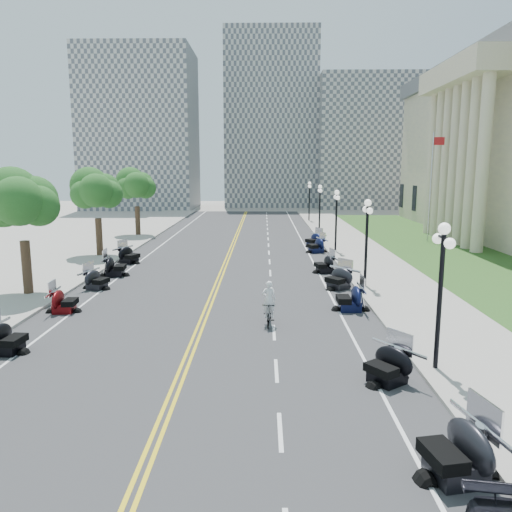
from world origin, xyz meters
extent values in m
plane|color=gray|center=(0.00, 0.00, 0.00)|extent=(160.00, 160.00, 0.00)
cube|color=#333335|center=(0.00, 10.00, 0.00)|extent=(16.00, 90.00, 0.01)
cube|color=yellow|center=(-0.12, 10.00, 0.01)|extent=(0.12, 90.00, 0.00)
cube|color=yellow|center=(0.12, 10.00, 0.01)|extent=(0.12, 90.00, 0.00)
cube|color=white|center=(6.40, 10.00, 0.01)|extent=(0.12, 90.00, 0.00)
cube|color=white|center=(-6.40, 10.00, 0.01)|extent=(0.12, 90.00, 0.00)
cube|color=white|center=(3.20, -12.00, 0.01)|extent=(0.12, 2.00, 0.00)
cube|color=white|center=(3.20, -8.00, 0.01)|extent=(0.12, 2.00, 0.00)
cube|color=white|center=(3.20, -4.00, 0.01)|extent=(0.12, 2.00, 0.00)
cube|color=white|center=(3.20, 0.00, 0.01)|extent=(0.12, 2.00, 0.00)
cube|color=white|center=(3.20, 4.00, 0.01)|extent=(0.12, 2.00, 0.00)
cube|color=white|center=(3.20, 8.00, 0.01)|extent=(0.12, 2.00, 0.00)
cube|color=white|center=(3.20, 12.00, 0.01)|extent=(0.12, 2.00, 0.00)
cube|color=white|center=(3.20, 16.00, 0.01)|extent=(0.12, 2.00, 0.00)
cube|color=white|center=(3.20, 20.00, 0.01)|extent=(0.12, 2.00, 0.00)
cube|color=white|center=(3.20, 24.00, 0.01)|extent=(0.12, 2.00, 0.00)
cube|color=white|center=(3.20, 28.00, 0.01)|extent=(0.12, 2.00, 0.00)
cube|color=white|center=(3.20, 32.00, 0.01)|extent=(0.12, 2.00, 0.00)
cube|color=white|center=(3.20, 36.00, 0.01)|extent=(0.12, 2.00, 0.00)
cube|color=white|center=(3.20, 40.00, 0.01)|extent=(0.12, 2.00, 0.00)
cube|color=white|center=(3.20, 44.00, 0.01)|extent=(0.12, 2.00, 0.00)
cube|color=white|center=(3.20, 48.00, 0.01)|extent=(0.12, 2.00, 0.00)
cube|color=white|center=(3.20, 52.00, 0.01)|extent=(0.12, 2.00, 0.00)
cube|color=#9E9991|center=(10.50, 10.00, 0.07)|extent=(5.00, 90.00, 0.15)
cube|color=#9E9991|center=(-10.50, 10.00, 0.07)|extent=(5.00, 90.00, 0.15)
cube|color=#356023|center=(17.50, 18.00, 0.05)|extent=(9.00, 60.00, 0.10)
cube|color=gray|center=(-18.00, 62.00, 13.00)|extent=(18.00, 14.00, 26.00)
cube|color=gray|center=(4.00, 68.00, 15.00)|extent=(16.00, 12.00, 30.00)
cube|color=gray|center=(22.00, 65.00, 11.00)|extent=(20.00, 14.00, 22.00)
imported|color=#A51414|center=(2.99, -3.02, 0.55)|extent=(0.63, 1.85, 1.09)
imported|color=silver|center=(2.99, -3.02, 1.92)|extent=(0.60, 0.40, 1.66)
camera|label=1|loc=(2.75, -24.10, 6.84)|focal=35.00mm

